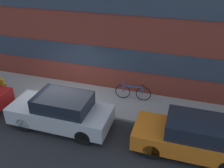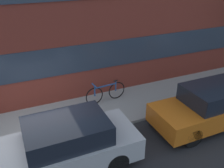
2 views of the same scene
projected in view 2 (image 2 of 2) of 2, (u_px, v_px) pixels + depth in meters
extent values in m
plane|color=#232326|center=(40.00, 149.00, 7.71)|extent=(56.00, 56.00, 0.00)
cube|color=gray|center=(34.00, 126.00, 8.68)|extent=(28.00, 2.42, 0.11)
cube|color=#2D3847|center=(22.00, 67.00, 8.87)|extent=(25.76, 0.04, 1.10)
cube|color=#B2B5BA|center=(62.00, 151.00, 6.77)|extent=(4.19, 1.71, 0.69)
cube|color=black|center=(67.00, 131.00, 6.56)|extent=(2.18, 1.50, 0.56)
cylinder|color=black|center=(11.00, 154.00, 7.04)|extent=(0.64, 0.18, 0.64)
cylinder|color=black|center=(117.00, 163.00, 6.74)|extent=(0.64, 0.18, 0.64)
cylinder|color=black|center=(97.00, 131.00, 7.99)|extent=(0.64, 0.18, 0.64)
cube|color=#D16619|center=(209.00, 110.00, 8.66)|extent=(4.05, 1.64, 0.64)
cube|color=black|center=(215.00, 94.00, 8.44)|extent=(2.11, 1.44, 0.58)
cylinder|color=black|center=(193.00, 137.00, 7.71)|extent=(0.63, 0.18, 0.63)
cylinder|color=black|center=(165.00, 114.00, 8.91)|extent=(0.63, 0.18, 0.63)
cylinder|color=black|center=(219.00, 99.00, 9.82)|extent=(0.63, 0.18, 0.63)
torus|color=black|center=(94.00, 96.00, 9.73)|extent=(0.73, 0.10, 0.73)
torus|color=black|center=(117.00, 90.00, 10.16)|extent=(0.73, 0.10, 0.73)
cylinder|color=#234C8C|center=(106.00, 86.00, 9.80)|extent=(0.96, 0.14, 0.06)
cylinder|color=#234C8C|center=(116.00, 86.00, 10.04)|extent=(0.06, 0.06, 0.42)
cylinder|color=#234C8C|center=(95.00, 91.00, 9.64)|extent=(0.06, 0.06, 0.42)
ellipsoid|color=black|center=(116.00, 81.00, 9.94)|extent=(0.21, 0.10, 0.05)
cylinder|color=#234C8C|center=(95.00, 86.00, 9.54)|extent=(0.09, 0.44, 0.05)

